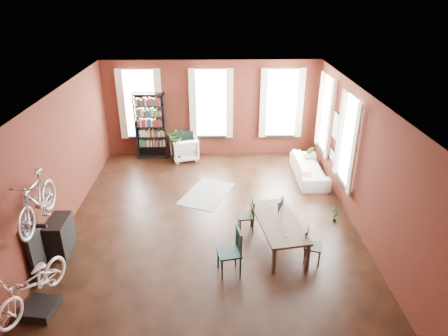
{
  "coord_description": "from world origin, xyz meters",
  "views": [
    {
      "loc": [
        0.13,
        -8.21,
        5.44
      ],
      "look_at": [
        0.33,
        0.6,
        1.29
      ],
      "focal_mm": 32.0,
      "sensor_mm": 36.0,
      "label": 1
    }
  ],
  "objects_px": {
    "bike_trainer": "(40,308)",
    "bicycle_floor": "(28,266)",
    "bookshelf": "(151,126)",
    "plant_stand": "(178,154)",
    "dining_chair_a": "(229,252)",
    "white_armchair": "(184,147)",
    "dining_table": "(278,233)",
    "dining_chair_b": "(246,216)",
    "dining_chair_d": "(287,217)",
    "dining_chair_c": "(313,246)",
    "cream_sofa": "(310,165)",
    "console_table": "(60,236)"
  },
  "relations": [
    {
      "from": "bike_trainer",
      "to": "bicycle_floor",
      "type": "distance_m",
      "value": 0.93
    },
    {
      "from": "bookshelf",
      "to": "plant_stand",
      "type": "distance_m",
      "value": 1.28
    },
    {
      "from": "dining_chair_a",
      "to": "white_armchair",
      "type": "relative_size",
      "value": 1.18
    },
    {
      "from": "bookshelf",
      "to": "dining_table",
      "type": "bearing_deg",
      "value": -55.53
    },
    {
      "from": "dining_chair_b",
      "to": "dining_chair_d",
      "type": "distance_m",
      "value": 0.96
    },
    {
      "from": "dining_chair_c",
      "to": "dining_chair_d",
      "type": "relative_size",
      "value": 0.9
    },
    {
      "from": "plant_stand",
      "to": "bicycle_floor",
      "type": "xyz_separation_m",
      "value": [
        -1.98,
        -6.57,
        0.74
      ]
    },
    {
      "from": "dining_chair_b",
      "to": "bookshelf",
      "type": "bearing_deg",
      "value": -151.09
    },
    {
      "from": "dining_table",
      "to": "bike_trainer",
      "type": "relative_size",
      "value": 3.33
    },
    {
      "from": "dining_table",
      "to": "dining_chair_a",
      "type": "distance_m",
      "value": 1.45
    },
    {
      "from": "cream_sofa",
      "to": "bicycle_floor",
      "type": "height_order",
      "value": "bicycle_floor"
    },
    {
      "from": "cream_sofa",
      "to": "plant_stand",
      "type": "bearing_deg",
      "value": 72.46
    },
    {
      "from": "console_table",
      "to": "dining_chair_a",
      "type": "bearing_deg",
      "value": -12.31
    },
    {
      "from": "dining_chair_d",
      "to": "bicycle_floor",
      "type": "distance_m",
      "value": 5.45
    },
    {
      "from": "dining_chair_b",
      "to": "bike_trainer",
      "type": "xyz_separation_m",
      "value": [
        -3.9,
        -2.53,
        -0.32
      ]
    },
    {
      "from": "white_armchair",
      "to": "console_table",
      "type": "relative_size",
      "value": 1.05
    },
    {
      "from": "dining_table",
      "to": "white_armchair",
      "type": "relative_size",
      "value": 2.26
    },
    {
      "from": "cream_sofa",
      "to": "bicycle_floor",
      "type": "xyz_separation_m",
      "value": [
        -6.05,
        -5.28,
        0.61
      ]
    },
    {
      "from": "dining_chair_a",
      "to": "console_table",
      "type": "relative_size",
      "value": 1.25
    },
    {
      "from": "dining_chair_a",
      "to": "plant_stand",
      "type": "height_order",
      "value": "dining_chair_a"
    },
    {
      "from": "white_armchair",
      "to": "bicycle_floor",
      "type": "distance_m",
      "value": 7.14
    },
    {
      "from": "dining_chair_d",
      "to": "plant_stand",
      "type": "height_order",
      "value": "dining_chair_d"
    },
    {
      "from": "plant_stand",
      "to": "dining_chair_b",
      "type": "bearing_deg",
      "value": -64.33
    },
    {
      "from": "dining_chair_b",
      "to": "cream_sofa",
      "type": "height_order",
      "value": "cream_sofa"
    },
    {
      "from": "dining_table",
      "to": "bookshelf",
      "type": "bearing_deg",
      "value": 115.21
    },
    {
      "from": "dining_table",
      "to": "dining_chair_c",
      "type": "relative_size",
      "value": 2.4
    },
    {
      "from": "dining_chair_b",
      "to": "white_armchair",
      "type": "distance_m",
      "value": 4.61
    },
    {
      "from": "dining_chair_b",
      "to": "dining_chair_c",
      "type": "distance_m",
      "value": 1.79
    },
    {
      "from": "dining_chair_b",
      "to": "dining_chair_d",
      "type": "height_order",
      "value": "dining_chair_d"
    },
    {
      "from": "console_table",
      "to": "bicycle_floor",
      "type": "height_order",
      "value": "bicycle_floor"
    },
    {
      "from": "dining_chair_d",
      "to": "plant_stand",
      "type": "xyz_separation_m",
      "value": [
        -2.9,
        4.22,
        -0.17
      ]
    },
    {
      "from": "dining_chair_b",
      "to": "white_armchair",
      "type": "height_order",
      "value": "white_armchair"
    },
    {
      "from": "dining_chair_a",
      "to": "plant_stand",
      "type": "xyz_separation_m",
      "value": [
        -1.5,
        5.59,
        -0.23
      ]
    },
    {
      "from": "white_armchair",
      "to": "plant_stand",
      "type": "relative_size",
      "value": 1.55
    },
    {
      "from": "dining_chair_b",
      "to": "dining_chair_c",
      "type": "xyz_separation_m",
      "value": [
        1.33,
        -1.21,
        -0.01
      ]
    },
    {
      "from": "console_table",
      "to": "dining_chair_c",
      "type": "bearing_deg",
      "value": -5.14
    },
    {
      "from": "plant_stand",
      "to": "cream_sofa",
      "type": "bearing_deg",
      "value": -17.54
    },
    {
      "from": "dining_chair_c",
      "to": "bicycle_floor",
      "type": "xyz_separation_m",
      "value": [
        -5.26,
        -1.29,
        0.62
      ]
    },
    {
      "from": "dining_chair_a",
      "to": "cream_sofa",
      "type": "xyz_separation_m",
      "value": [
        2.57,
        4.3,
        -0.09
      ]
    },
    {
      "from": "dining_table",
      "to": "bike_trainer",
      "type": "distance_m",
      "value": 4.96
    },
    {
      "from": "dining_chair_a",
      "to": "dining_chair_b",
      "type": "distance_m",
      "value": 1.58
    },
    {
      "from": "dining_chair_d",
      "to": "dining_chair_b",
      "type": "bearing_deg",
      "value": 105.38
    },
    {
      "from": "white_armchair",
      "to": "console_table",
      "type": "bearing_deg",
      "value": 48.81
    },
    {
      "from": "bookshelf",
      "to": "cream_sofa",
      "type": "distance_m",
      "value": 5.28
    },
    {
      "from": "dining_chair_c",
      "to": "cream_sofa",
      "type": "relative_size",
      "value": 0.38
    },
    {
      "from": "bike_trainer",
      "to": "bookshelf",
      "type": "bearing_deg",
      "value": 81.32
    },
    {
      "from": "bike_trainer",
      "to": "plant_stand",
      "type": "relative_size",
      "value": 1.05
    },
    {
      "from": "dining_chair_a",
      "to": "dining_chair_c",
      "type": "height_order",
      "value": "dining_chair_a"
    },
    {
      "from": "console_table",
      "to": "bicycle_floor",
      "type": "xyz_separation_m",
      "value": [
        0.18,
        -1.78,
        0.62
      ]
    },
    {
      "from": "dining_chair_c",
      "to": "white_armchair",
      "type": "height_order",
      "value": "white_armchair"
    }
  ]
}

